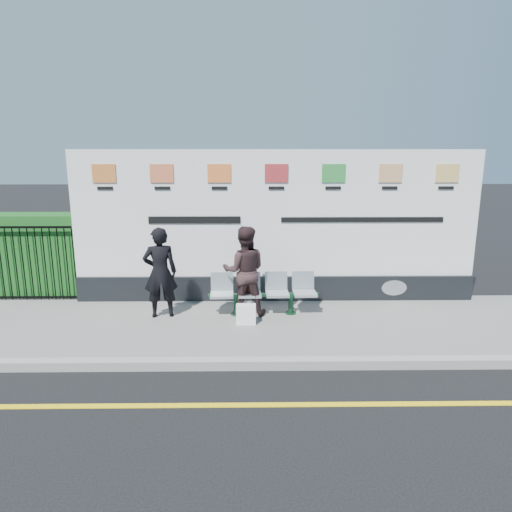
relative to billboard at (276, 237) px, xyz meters
The scene contains 12 objects.
ground 4.13m from the billboard, 97.40° to the right, with size 80.00×80.00×0.00m, color black.
pavement 1.98m from the billboard, 110.32° to the right, with size 14.00×3.00×0.12m, color slate.
kerb 3.19m from the billboard, 99.95° to the right, with size 14.00×0.18×0.14m, color gray.
yellow_line 4.13m from the billboard, 97.40° to the right, with size 14.00×0.10×0.01m, color yellow.
billboard is the anchor object (origin of this frame).
hedge 5.11m from the billboard, behind, with size 2.35×0.70×1.70m, color #1A551B.
railing 5.10m from the billboard, behind, with size 2.05×0.06×1.54m, color black, non-canonical shape.
bench 1.44m from the billboard, 106.42° to the right, with size 1.95×0.52×0.42m, color silver, non-canonical shape.
woman_left 2.40m from the billboard, 155.17° to the right, with size 0.60×0.40×1.66m, color black.
woman_right 1.19m from the billboard, 124.45° to the right, with size 0.80×0.63×1.66m, color #312021.
handbag_brown 1.31m from the billboard, 119.68° to the right, with size 0.27×0.12×0.22m, color black.
carrier_bag_white 1.88m from the billboard, 112.99° to the right, with size 0.34×0.20×0.34m, color white.
Camera 1 is at (-0.01, -5.10, 3.07)m, focal length 32.00 mm.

